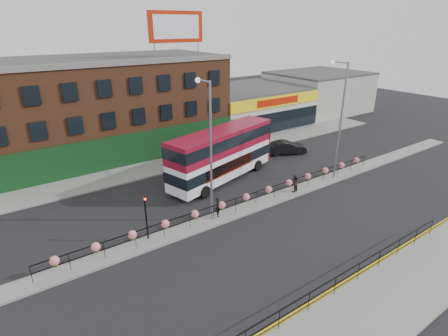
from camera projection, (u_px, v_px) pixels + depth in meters
ground at (246, 209)px, 27.34m from camera, size 120.00×120.00×0.00m
south_pavement at (388, 301)px, 18.21m from camera, size 60.00×4.00×0.15m
north_pavement at (175, 163)px, 36.41m from camera, size 60.00×4.00×0.15m
median at (246, 209)px, 27.31m from camera, size 60.00×1.60×0.15m
yellow_line_inner at (351, 277)px, 19.98m from camera, size 60.00×0.10×0.01m
yellow_line_outer at (353, 279)px, 19.84m from camera, size 60.00×0.10×0.01m
brick_building at (106, 106)px, 38.41m from camera, size 25.00×12.21×10.30m
supermarket at (248, 106)px, 49.88m from camera, size 15.00×12.25×5.30m
warehouse_east at (318, 92)px, 57.57m from camera, size 14.50×12.00×6.30m
billboard at (176, 27)px, 35.01m from camera, size 6.00×0.29×4.40m
median_railing at (246, 198)px, 26.94m from camera, size 30.04×0.56×1.23m
south_railing at (336, 282)px, 18.25m from camera, size 20.04×0.05×1.12m
double_decker_bus at (223, 149)px, 31.63m from camera, size 12.13×5.82×4.78m
car at (286, 148)px, 38.84m from camera, size 4.94×5.63×1.46m
pedestrian_a at (218, 207)px, 25.86m from camera, size 0.84×0.79×1.54m
pedestrian_b at (294, 183)px, 29.65m from camera, size 1.00×0.91×1.52m
lamp_column_west at (209, 141)px, 23.72m from camera, size 0.36×1.76×10.02m
lamp_column_east at (339, 112)px, 30.44m from camera, size 0.38×1.84×10.46m
traffic_light_median at (145, 208)px, 22.47m from camera, size 0.15×0.28×3.65m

